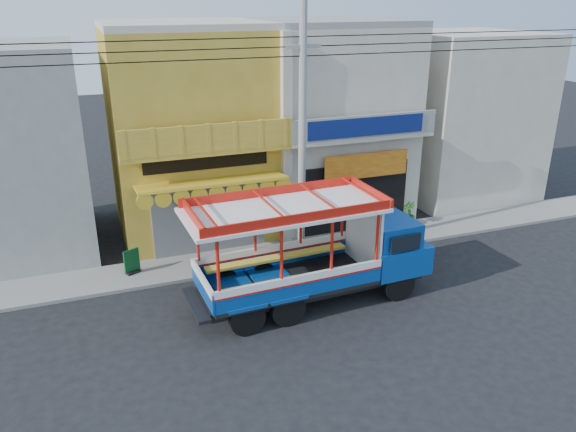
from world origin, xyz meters
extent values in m
plane|color=black|center=(0.00, 0.00, 0.00)|extent=(90.00, 90.00, 0.00)
cube|color=slate|center=(0.00, 4.00, 0.06)|extent=(30.00, 2.00, 0.12)
cube|color=#AA8525|center=(-4.00, 8.00, 4.00)|extent=(6.00, 6.00, 8.00)
cube|color=#595B5E|center=(-4.00, 4.98, 1.40)|extent=(4.20, 0.10, 2.60)
cube|color=gold|center=(-4.00, 4.25, 3.05)|extent=(5.20, 1.50, 0.31)
cube|color=#AA8525|center=(-4.00, 4.65, 4.05)|extent=(6.00, 0.70, 0.18)
cube|color=#AA8525|center=(-4.00, 4.35, 4.60)|extent=(6.00, 0.12, 0.95)
cube|color=black|center=(-4.00, 4.97, 3.55)|extent=(4.50, 0.04, 0.45)
cube|color=#B9AB97|center=(-4.00, 8.00, 8.12)|extent=(6.00, 6.00, 0.24)
cube|color=#B9AB97|center=(2.00, 8.00, 4.00)|extent=(6.00, 6.00, 8.00)
cube|color=black|center=(2.00, 4.98, 1.50)|extent=(4.60, 0.12, 2.80)
cube|color=#F7A61A|center=(2.30, 4.70, 2.90)|extent=(3.60, 0.05, 1.00)
cube|color=#B9AB97|center=(2.00, 4.65, 4.05)|extent=(6.00, 0.70, 0.18)
cube|color=gray|center=(2.00, 4.35, 4.55)|extent=(6.00, 0.12, 0.85)
cube|color=navy|center=(2.00, 4.28, 4.55)|extent=(4.80, 0.06, 0.70)
cube|color=gray|center=(2.00, 8.00, 8.12)|extent=(6.00, 6.00, 0.24)
cube|color=#B9AB97|center=(-1.00, 4.85, 4.00)|extent=(0.35, 0.30, 8.00)
cube|color=#B9AB97|center=(9.00, 8.00, 3.80)|extent=(6.00, 6.00, 7.60)
cylinder|color=gray|center=(-1.00, 3.30, 4.50)|extent=(0.26, 0.26, 9.00)
cube|color=gray|center=(-1.00, 3.30, 7.60)|extent=(1.20, 0.12, 0.12)
cylinder|color=black|center=(0.00, 3.30, 7.30)|extent=(28.00, 0.04, 0.04)
cylinder|color=black|center=(0.00, 3.30, 7.60)|extent=(28.00, 0.04, 0.04)
cylinder|color=black|center=(0.00, 3.30, 7.90)|extent=(28.00, 0.04, 0.04)
cylinder|color=black|center=(0.83, -0.51, 0.53)|extent=(1.08, 0.34, 1.06)
cylinder|color=black|center=(0.74, 1.51, 0.53)|extent=(1.08, 0.34, 1.06)
cylinder|color=black|center=(-3.00, -0.68, 0.53)|extent=(1.08, 0.34, 1.06)
cylinder|color=black|center=(-3.09, 1.34, 0.53)|extent=(1.08, 0.34, 1.06)
cylinder|color=black|center=(-4.27, -0.74, 0.53)|extent=(1.08, 0.34, 1.06)
cylinder|color=black|center=(-4.36, 1.28, 0.53)|extent=(1.08, 0.34, 1.06)
cube|color=black|center=(-1.77, 0.39, 0.64)|extent=(7.22, 2.07, 0.30)
cube|color=#0F47A8|center=(0.99, 0.51, 1.22)|extent=(2.02, 2.42, 0.96)
cube|color=#0F47A8|center=(0.83, 0.50, 2.07)|extent=(1.58, 2.22, 0.80)
cube|color=black|center=(1.58, 0.53, 2.02)|extent=(0.15, 1.87, 0.58)
cube|color=black|center=(-2.64, 0.35, 0.85)|extent=(5.36, 2.57, 0.13)
cube|color=#0F47A8|center=(-2.59, -0.78, 1.22)|extent=(5.26, 0.32, 0.64)
cube|color=white|center=(-2.59, -0.78, 1.51)|extent=(5.26, 0.33, 0.23)
cube|color=#0F47A8|center=(-2.69, 1.47, 1.22)|extent=(5.26, 0.32, 0.64)
cube|color=white|center=(-2.69, 1.47, 1.51)|extent=(5.26, 0.33, 0.23)
cylinder|color=red|center=(-5.07, -0.87, 2.39)|extent=(0.10, 0.10, 1.70)
cylinder|color=red|center=(-5.16, 1.34, 2.39)|extent=(0.10, 0.10, 1.70)
cube|color=white|center=(0.01, 0.46, 2.05)|extent=(0.18, 2.15, 2.39)
cube|color=white|center=(-2.75, 0.34, 3.24)|extent=(6.01, 2.86, 0.11)
cube|color=red|center=(-2.75, 0.34, 3.43)|extent=(5.79, 2.75, 0.28)
cube|color=black|center=(-6.99, 4.10, 0.16)|extent=(0.55, 0.45, 0.09)
cube|color=#0B3F1B|center=(-6.99, 4.10, 0.61)|extent=(0.55, 0.31, 0.80)
imported|color=#1A4C15|center=(1.89, 3.78, 0.63)|extent=(0.68, 0.71, 1.01)
imported|color=#1A4C15|center=(4.33, 4.57, 0.63)|extent=(0.60, 0.60, 1.02)
camera|label=1|loc=(-7.99, -14.15, 9.13)|focal=35.00mm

